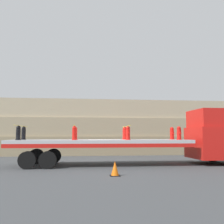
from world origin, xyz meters
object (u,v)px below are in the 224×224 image
at_px(fire_hydrant_black_far_0, 24,133).
at_px(truck_cab, 215,137).
at_px(fire_hydrant_red_far_1, 75,133).
at_px(fire_hydrant_red_far_2, 125,133).
at_px(fire_hydrant_red_near_2, 128,133).
at_px(fire_hydrant_black_near_0, 18,133).
at_px(traffic_cone, 115,169).
at_px(fire_hydrant_red_near_1, 74,133).
at_px(fire_hydrant_red_far_3, 172,133).
at_px(fire_hydrant_red_near_3, 179,133).
at_px(flatbed_trailer, 92,144).

bearing_deg(fire_hydrant_black_far_0, truck_cab, -2.92).
bearing_deg(fire_hydrant_red_far_1, fire_hydrant_black_far_0, 180.00).
bearing_deg(fire_hydrant_red_far_2, fire_hydrant_red_far_1, 180.00).
bearing_deg(fire_hydrant_red_near_2, truck_cab, 6.10).
relative_size(fire_hydrant_black_near_0, traffic_cone, 1.22).
bearing_deg(fire_hydrant_red_near_1, fire_hydrant_black_near_0, 180.00).
relative_size(truck_cab, fire_hydrant_red_near_1, 4.23).
bearing_deg(fire_hydrant_red_far_1, fire_hydrant_red_near_2, -21.37).
bearing_deg(fire_hydrant_red_far_3, truck_cab, -13.23).
xyz_separation_m(fire_hydrant_red_near_3, fire_hydrant_red_far_3, (0.00, 1.12, 0.00)).
relative_size(flatbed_trailer, fire_hydrant_black_far_0, 13.26).
bearing_deg(flatbed_trailer, fire_hydrant_red_near_3, -6.66).
xyz_separation_m(fire_hydrant_black_near_0, fire_hydrant_red_far_1, (2.86, 1.12, 0.00)).
bearing_deg(fire_hydrant_red_near_3, fire_hydrant_black_far_0, 172.57).
bearing_deg(truck_cab, fire_hydrant_red_near_3, -166.77).
relative_size(fire_hydrant_red_near_2, traffic_cone, 1.22).
bearing_deg(traffic_cone, truck_cab, 30.11).
bearing_deg(fire_hydrant_red_far_3, traffic_cone, -133.02).
bearing_deg(fire_hydrant_red_far_3, fire_hydrant_red_far_2, 180.00).
bearing_deg(fire_hydrant_red_near_1, fire_hydrant_red_far_3, 11.07).
bearing_deg(fire_hydrant_black_near_0, fire_hydrant_red_far_3, 7.43).
xyz_separation_m(fire_hydrant_red_far_1, traffic_cone, (1.77, -4.22, -1.46)).
height_order(fire_hydrant_black_near_0, fire_hydrant_red_far_2, same).
bearing_deg(fire_hydrant_red_near_3, flatbed_trailer, 173.34).
height_order(fire_hydrant_red_far_1, traffic_cone, fire_hydrant_red_far_1).
bearing_deg(fire_hydrant_red_near_1, fire_hydrant_red_near_2, 0.00).
height_order(fire_hydrant_red_far_2, fire_hydrant_red_far_3, same).
relative_size(truck_cab, fire_hydrant_black_near_0, 4.23).
height_order(fire_hydrant_red_far_1, fire_hydrant_red_near_3, same).
xyz_separation_m(truck_cab, fire_hydrant_red_far_3, (-2.38, 0.56, 0.21)).
relative_size(truck_cab, fire_hydrant_black_far_0, 4.23).
bearing_deg(flatbed_trailer, traffic_cone, -76.97).
relative_size(fire_hydrant_black_near_0, fire_hydrant_red_far_2, 1.00).
bearing_deg(fire_hydrant_red_far_2, traffic_cone, -104.40).
distance_m(fire_hydrant_red_near_1, fire_hydrant_red_near_3, 5.71).
bearing_deg(fire_hydrant_black_near_0, fire_hydrant_red_near_2, 0.00).
height_order(fire_hydrant_red_near_1, fire_hydrant_red_far_3, same).
distance_m(fire_hydrant_red_far_1, fire_hydrant_red_far_3, 5.71).
bearing_deg(fire_hydrant_red_near_2, fire_hydrant_black_near_0, 180.00).
bearing_deg(fire_hydrant_red_near_2, flatbed_trailer, 163.86).
bearing_deg(fire_hydrant_red_far_1, truck_cab, -3.95).
distance_m(fire_hydrant_black_far_0, fire_hydrant_red_far_3, 8.57).
bearing_deg(flatbed_trailer, fire_hydrant_red_near_1, -148.85).
distance_m(fire_hydrant_red_far_2, fire_hydrant_red_far_3, 2.86).
relative_size(fire_hydrant_red_near_3, fire_hydrant_red_far_3, 1.00).
bearing_deg(fire_hydrant_red_near_3, fire_hydrant_red_far_3, 90.00).
xyz_separation_m(fire_hydrant_black_far_0, traffic_cone, (4.63, -4.22, -1.46)).
bearing_deg(fire_hydrant_red_near_2, fire_hydrant_red_near_1, 180.00).
bearing_deg(fire_hydrant_red_near_3, fire_hydrant_black_near_0, 180.00).
xyz_separation_m(fire_hydrant_red_far_1, fire_hydrant_red_near_2, (2.86, -1.12, 0.00)).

